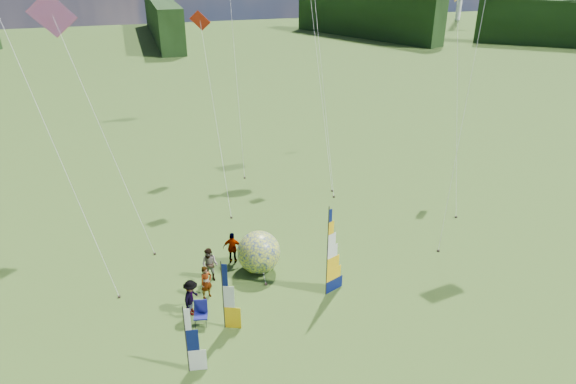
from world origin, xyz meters
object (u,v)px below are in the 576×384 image
object	(u,v)px
side_banner_far	(186,341)
kite_whale	(315,24)
spectator_c	(191,298)
spectator_d	(233,248)
feather_banner_main	(327,254)
side_banner_left	(223,297)
camp_chair	(201,314)
bol_inflatable	(259,252)
spectator_a	(206,282)
spectator_b	(210,265)

from	to	relation	value
side_banner_far	kite_whale	bearing A→B (deg)	67.44
spectator_c	spectator_d	size ratio (longest dim) A/B	1.00
feather_banner_main	kite_whale	world-z (taller)	kite_whale
side_banner_left	spectator_d	xyz separation A→B (m)	(1.47, 5.19, -0.81)
camp_chair	kite_whale	bearing A→B (deg)	68.87
bol_inflatable	side_banner_far	bearing A→B (deg)	-126.27
feather_banner_main	spectator_c	size ratio (longest dim) A/B	2.61
side_banner_left	spectator_c	xyz separation A→B (m)	(-1.27, 1.45, -0.81)
feather_banner_main	bol_inflatable	world-z (taller)	feather_banner_main
side_banner_far	camp_chair	xyz separation A→B (m)	(0.91, 2.75, -1.00)
bol_inflatable	kite_whale	distance (m)	18.71
feather_banner_main	spectator_a	xyz separation A→B (m)	(-5.71, 1.56, -1.51)
spectator_a	feather_banner_main	bearing A→B (deg)	-40.55
feather_banner_main	bol_inflatable	xyz separation A→B (m)	(-2.66, 3.05, -1.24)
side_banner_far	spectator_a	world-z (taller)	side_banner_far
side_banner_far	spectator_a	distance (m)	5.01
feather_banner_main	side_banner_left	xyz separation A→B (m)	(-5.30, -0.94, -0.66)
bol_inflatable	spectator_a	world-z (taller)	bol_inflatable
spectator_b	spectator_d	distance (m)	1.94
kite_whale	bol_inflatable	bearing A→B (deg)	-140.81
spectator_b	side_banner_left	bearing A→B (deg)	-56.95
bol_inflatable	spectator_c	world-z (taller)	bol_inflatable
spectator_a	kite_whale	distance (m)	21.38
bol_inflatable	feather_banner_main	bearing A→B (deg)	-48.89
feather_banner_main	kite_whale	xyz separation A→B (m)	(5.33, 17.00, 8.33)
spectator_b	camp_chair	xyz separation A→B (m)	(-1.00, -3.40, -0.35)
spectator_c	spectator_a	bearing A→B (deg)	-8.24
feather_banner_main	camp_chair	size ratio (longest dim) A/B	4.12
side_banner_far	bol_inflatable	bearing A→B (deg)	63.06
bol_inflatable	spectator_d	bearing A→B (deg)	134.22
spectator_b	spectator_c	bearing A→B (deg)	-84.15
spectator_a	side_banner_left	bearing A→B (deg)	-106.02
kite_whale	side_banner_left	bearing A→B (deg)	-141.66
side_banner_far	spectator_b	world-z (taller)	side_banner_far
spectator_a	spectator_b	distance (m)	1.48
bol_inflatable	spectator_b	distance (m)	2.65
spectator_d	camp_chair	world-z (taller)	spectator_d
side_banner_left	side_banner_far	distance (m)	2.93
bol_inflatable	kite_whale	world-z (taller)	kite_whale
bol_inflatable	spectator_c	xyz separation A→B (m)	(-3.92, -2.54, -0.23)
side_banner_left	spectator_a	xyz separation A→B (m)	(-0.41, 2.51, -0.85)
feather_banner_main	side_banner_far	size ratio (longest dim) A/B	1.51
camp_chair	spectator_c	bearing A→B (deg)	119.39
spectator_b	spectator_c	size ratio (longest dim) A/B	1.01
spectator_a	bol_inflatable	bearing A→B (deg)	0.74
bol_inflatable	camp_chair	world-z (taller)	bol_inflatable
spectator_a	spectator_c	distance (m)	1.37
spectator_c	camp_chair	bearing A→B (deg)	-132.13
bol_inflatable	spectator_b	xyz separation A→B (m)	(-2.64, -0.06, -0.22)
side_banner_left	spectator_b	world-z (taller)	side_banner_left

